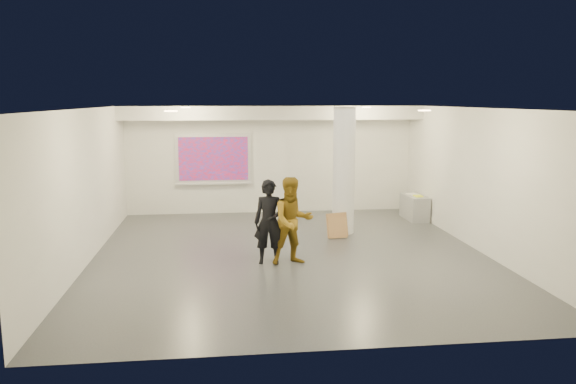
{
  "coord_description": "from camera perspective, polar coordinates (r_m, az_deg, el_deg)",
  "views": [
    {
      "loc": [
        -1.37,
        -11.14,
        3.18
      ],
      "look_at": [
        0.0,
        0.4,
        1.25
      ],
      "focal_mm": 35.0,
      "sensor_mm": 36.0,
      "label": 1
    }
  ],
  "objects": [
    {
      "name": "downlight_sw",
      "position": [
        9.68,
        -11.81,
        8.05
      ],
      "size": [
        0.22,
        0.22,
        0.02
      ],
      "primitive_type": "cylinder",
      "color": "#E8BE87",
      "rests_on": "ceiling"
    },
    {
      "name": "projection_screen",
      "position": [
        15.68,
        -7.58,
        3.3
      ],
      "size": [
        2.1,
        0.13,
        1.42
      ],
      "color": "silver",
      "rests_on": "wall_back"
    },
    {
      "name": "downlight_se",
      "position": [
        10.28,
        13.69,
        8.05
      ],
      "size": [
        0.22,
        0.22,
        0.02
      ],
      "primitive_type": "cylinder",
      "color": "#E8BE87",
      "rests_on": "ceiling"
    },
    {
      "name": "man",
      "position": [
        10.84,
        0.47,
        -2.97
      ],
      "size": [
        0.94,
        0.8,
        1.7
      ],
      "primitive_type": "imported",
      "rotation": [
        0.0,
        0.0,
        0.2
      ],
      "color": "olive",
      "rests_on": "floor"
    },
    {
      "name": "credenza",
      "position": [
        15.36,
        12.72,
        -1.51
      ],
      "size": [
        0.47,
        1.12,
        0.65
      ],
      "primitive_type": "cube",
      "rotation": [
        0.0,
        0.0,
        0.01
      ],
      "color": "#949799",
      "rests_on": "floor"
    },
    {
      "name": "ceiling",
      "position": [
        11.22,
        0.24,
        8.51
      ],
      "size": [
        8.0,
        9.0,
        0.01
      ],
      "primitive_type": "cube",
      "color": "silver",
      "rests_on": "floor"
    },
    {
      "name": "wall_front",
      "position": [
        6.98,
        4.74,
        -4.53
      ],
      "size": [
        8.0,
        0.01,
        3.0
      ],
      "primitive_type": "cube",
      "color": "silver",
      "rests_on": "floor"
    },
    {
      "name": "downlight_ne",
      "position": [
        14.1,
        7.99,
        8.53
      ],
      "size": [
        0.22,
        0.22,
        0.02
      ],
      "primitive_type": "cylinder",
      "color": "#E8BE87",
      "rests_on": "ceiling"
    },
    {
      "name": "wall_back",
      "position": [
        15.79,
        -1.75,
        3.32
      ],
      "size": [
        8.0,
        0.01,
        3.0
      ],
      "primitive_type": "cube",
      "color": "silver",
      "rests_on": "floor"
    },
    {
      "name": "soffit_band",
      "position": [
        15.15,
        -1.59,
        8.07
      ],
      "size": [
        8.0,
        1.1,
        0.36
      ],
      "primitive_type": "cube",
      "color": "silver",
      "rests_on": "ceiling"
    },
    {
      "name": "floor",
      "position": [
        11.66,
        0.23,
        -6.39
      ],
      "size": [
        8.0,
        9.0,
        0.01
      ],
      "primitive_type": "cube",
      "color": "#3B3E43",
      "rests_on": "ground"
    },
    {
      "name": "woman",
      "position": [
        10.89,
        -1.9,
        -3.06
      ],
      "size": [
        0.65,
        0.48,
        1.65
      ],
      "primitive_type": "imported",
      "rotation": [
        0.0,
        0.0,
        -0.15
      ],
      "color": "black",
      "rests_on": "floor"
    },
    {
      "name": "postit_pad",
      "position": [
        15.11,
        13.09,
        -0.39
      ],
      "size": [
        0.2,
        0.27,
        0.03
      ],
      "primitive_type": "cube",
      "rotation": [
        0.0,
        0.0,
        -0.0
      ],
      "color": "#EDFF2B",
      "rests_on": "credenza"
    },
    {
      "name": "downlight_nw",
      "position": [
        13.67,
        -10.36,
        8.44
      ],
      "size": [
        0.22,
        0.22,
        0.02
      ],
      "primitive_type": "cylinder",
      "color": "#E8BE87",
      "rests_on": "ceiling"
    },
    {
      "name": "cardboard_back",
      "position": [
        13.13,
        5.01,
        -3.36
      ],
      "size": [
        0.54,
        0.3,
        0.56
      ],
      "primitive_type": "cube",
      "rotation": [
        -0.21,
        0.0,
        0.28
      ],
      "color": "#A27546",
      "rests_on": "floor"
    },
    {
      "name": "column",
      "position": [
        13.36,
        5.7,
        2.16
      ],
      "size": [
        0.52,
        0.52,
        3.0
      ],
      "primitive_type": "cylinder",
      "color": "white",
      "rests_on": "floor"
    },
    {
      "name": "cardboard_front",
      "position": [
        13.05,
        5.05,
        -3.63
      ],
      "size": [
        0.46,
        0.23,
        0.48
      ],
      "primitive_type": "cube",
      "rotation": [
        -0.29,
        0.0,
        0.1
      ],
      "color": "#A27546",
      "rests_on": "floor"
    },
    {
      "name": "wall_left",
      "position": [
        11.57,
        -19.84,
        0.52
      ],
      "size": [
        0.01,
        9.0,
        3.0
      ],
      "primitive_type": "cube",
      "color": "silver",
      "rests_on": "floor"
    },
    {
      "name": "papers_stack",
      "position": [
        15.39,
        12.58,
        -0.21
      ],
      "size": [
        0.32,
        0.37,
        0.02
      ],
      "primitive_type": "cube",
      "rotation": [
        0.0,
        0.0,
        0.25
      ],
      "color": "white",
      "rests_on": "credenza"
    },
    {
      "name": "wall_right",
      "position": [
        12.48,
        18.8,
        1.19
      ],
      "size": [
        0.01,
        9.0,
        3.0
      ],
      "primitive_type": "cube",
      "color": "silver",
      "rests_on": "floor"
    }
  ]
}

